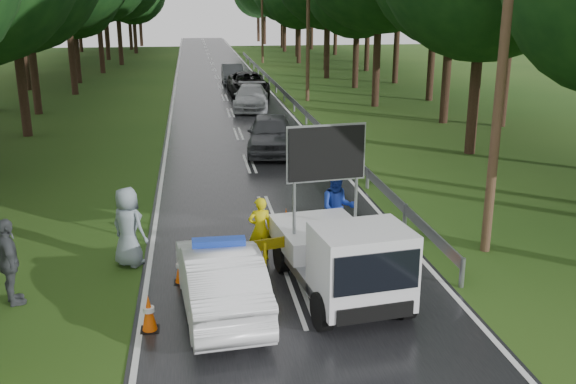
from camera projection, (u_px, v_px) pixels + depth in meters
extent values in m
plane|color=#1E4012|center=(300.00, 298.00, 13.98)|extent=(160.00, 160.00, 0.00)
cube|color=black|center=(225.00, 98.00, 42.39)|extent=(7.00, 140.00, 0.02)
cylinder|color=gray|center=(462.00, 273.00, 14.41)|extent=(0.12, 0.12, 0.70)
cube|color=gray|center=(280.00, 89.00, 42.76)|extent=(0.05, 60.00, 0.30)
cylinder|color=#4F3A24|center=(503.00, 54.00, 15.18)|extent=(0.24, 0.24, 10.00)
cylinder|color=#4F3A24|center=(308.00, 20.00, 39.80)|extent=(0.24, 0.24, 10.00)
cylinder|color=#4F3A24|center=(262.00, 13.00, 64.43)|extent=(0.24, 0.24, 10.00)
imported|color=white|center=(220.00, 278.00, 13.22)|extent=(1.92, 4.49, 1.44)
cube|color=#1938A5|center=(219.00, 242.00, 13.00)|extent=(1.10, 0.40, 0.14)
cube|color=gray|center=(333.00, 265.00, 14.43)|extent=(2.34, 4.10, 0.23)
cube|color=white|center=(320.00, 235.00, 15.18)|extent=(2.21, 2.45, 0.51)
cube|color=white|center=(362.00, 267.00, 12.71)|extent=(2.03, 1.71, 1.57)
cube|color=black|center=(377.00, 273.00, 11.96)|extent=(1.70, 0.26, 0.79)
cube|color=black|center=(326.00, 153.00, 14.24)|extent=(1.76, 0.34, 1.20)
cylinder|color=black|center=(322.00, 311.00, 12.53)|extent=(0.36, 0.80, 0.78)
cylinder|color=black|center=(404.00, 300.00, 12.99)|extent=(0.36, 0.80, 0.78)
cylinder|color=black|center=(282.00, 256.00, 15.26)|extent=(0.36, 0.80, 0.78)
cylinder|color=black|center=(351.00, 248.00, 15.72)|extent=(0.36, 0.80, 0.78)
cube|color=yellow|center=(244.00, 267.00, 14.33)|extent=(0.07, 0.07, 1.01)
cube|color=yellow|center=(265.00, 263.00, 14.51)|extent=(0.07, 0.07, 1.01)
cube|color=yellow|center=(325.00, 254.00, 15.07)|extent=(0.07, 0.07, 1.01)
cube|color=yellow|center=(344.00, 251.00, 15.26)|extent=(0.07, 0.07, 1.01)
cube|color=#F2CC00|center=(296.00, 240.00, 14.66)|extent=(2.56, 0.69, 0.25)
imported|color=yellow|center=(260.00, 229.00, 15.81)|extent=(0.62, 0.44, 1.62)
imported|color=#17319A|center=(338.00, 208.00, 16.75)|extent=(1.01, 0.81, 2.00)
imported|color=#42464A|center=(9.00, 262.00, 13.44)|extent=(0.87, 1.21, 1.91)
imported|color=gray|center=(128.00, 227.00, 15.44)|extent=(1.14, 1.08, 1.97)
imported|color=#3A3C41|center=(271.00, 134.00, 27.08)|extent=(2.51, 4.96, 1.62)
imported|color=#A7A8AF|center=(251.00, 97.00, 37.79)|extent=(2.57, 5.11, 1.42)
imported|color=black|center=(248.00, 84.00, 43.51)|extent=(2.60, 5.55, 1.54)
imported|color=#42464A|center=(233.00, 74.00, 49.60)|extent=(1.57, 4.47, 1.47)
cube|color=black|center=(150.00, 330.00, 12.58)|extent=(0.36, 0.36, 0.03)
cone|color=#F35407|center=(149.00, 312.00, 12.47)|extent=(0.30, 0.30, 0.75)
cube|color=black|center=(248.00, 274.00, 15.17)|extent=(0.39, 0.39, 0.03)
cone|color=#F35407|center=(248.00, 258.00, 15.06)|extent=(0.32, 0.32, 0.79)
cube|color=black|center=(286.00, 230.00, 18.03)|extent=(0.31, 0.31, 0.03)
cone|color=#F35407|center=(286.00, 219.00, 17.94)|extent=(0.26, 0.26, 0.65)
cube|color=black|center=(182.00, 282.00, 14.71)|extent=(0.34, 0.34, 0.03)
cone|color=#F35407|center=(181.00, 268.00, 14.61)|extent=(0.28, 0.28, 0.70)
cube|color=black|center=(411.00, 262.00, 15.83)|extent=(0.36, 0.36, 0.03)
cone|color=#F35407|center=(412.00, 248.00, 15.72)|extent=(0.29, 0.29, 0.73)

